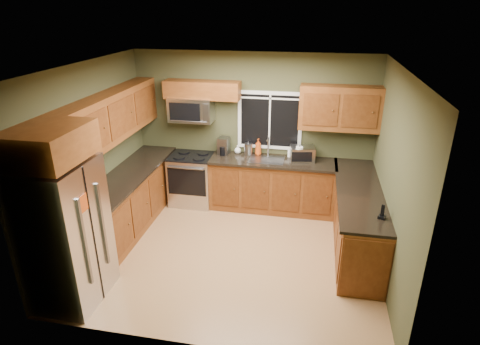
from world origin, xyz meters
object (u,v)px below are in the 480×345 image
(toaster_oven, at_px, (302,154))
(soap_bottle_c, at_px, (238,149))
(coffee_maker, at_px, (224,146))
(refrigerator, at_px, (66,234))
(range, at_px, (192,179))
(microwave, at_px, (191,109))
(cordless_phone, at_px, (382,214))
(kettle, at_px, (248,149))
(soap_bottle_a, at_px, (258,147))
(soap_bottle_b, at_px, (291,152))
(paper_towel_roll, at_px, (299,155))

(toaster_oven, distance_m, soap_bottle_c, 1.16)
(coffee_maker, bearing_deg, refrigerator, -113.19)
(range, xyz_separation_m, microwave, (-0.00, 0.14, 1.26))
(microwave, xyz_separation_m, cordless_phone, (3.03, -1.88, -0.73))
(range, relative_size, kettle, 3.60)
(kettle, bearing_deg, refrigerator, -119.79)
(soap_bottle_c, bearing_deg, microwave, -173.28)
(range, xyz_separation_m, toaster_oven, (1.95, 0.08, 0.60))
(refrigerator, height_order, soap_bottle_a, refrigerator)
(cordless_phone, bearing_deg, kettle, 136.50)
(toaster_oven, xyz_separation_m, soap_bottle_b, (-0.20, 0.15, -0.03))
(toaster_oven, xyz_separation_m, soap_bottle_c, (-1.15, 0.15, -0.05))
(microwave, xyz_separation_m, soap_bottle_a, (1.17, 0.09, -0.64))
(range, xyz_separation_m, paper_towel_roll, (1.90, -0.02, 0.61))
(toaster_oven, distance_m, soap_bottle_a, 0.80)
(soap_bottle_b, height_order, cordless_phone, cordless_phone)
(toaster_oven, distance_m, soap_bottle_b, 0.25)
(microwave, bearing_deg, paper_towel_roll, -4.63)
(toaster_oven, height_order, kettle, kettle)
(kettle, bearing_deg, soap_bottle_b, 3.19)
(microwave, height_order, coffee_maker, microwave)
(toaster_oven, relative_size, soap_bottle_b, 2.36)
(refrigerator, relative_size, kettle, 6.92)
(range, relative_size, toaster_oven, 2.11)
(paper_towel_roll, height_order, soap_bottle_b, paper_towel_roll)
(microwave, height_order, soap_bottle_c, microwave)
(coffee_maker, height_order, soap_bottle_b, coffee_maker)
(refrigerator, xyz_separation_m, kettle, (1.69, 2.95, 0.16))
(paper_towel_roll, distance_m, soap_bottle_b, 0.29)
(kettle, height_order, soap_bottle_b, kettle)
(refrigerator, bearing_deg, soap_bottle_c, 63.60)
(toaster_oven, height_order, paper_towel_roll, paper_towel_roll)
(toaster_oven, distance_m, coffee_maker, 1.39)
(kettle, relative_size, soap_bottle_c, 1.72)
(kettle, relative_size, soap_bottle_b, 1.38)
(microwave, xyz_separation_m, soap_bottle_b, (1.75, 0.09, -0.70))
(refrigerator, xyz_separation_m, cordless_phone, (3.72, 1.02, 0.10))
(microwave, relative_size, toaster_oven, 1.71)
(kettle, bearing_deg, soap_bottle_c, 165.96)
(toaster_oven, relative_size, paper_towel_roll, 1.44)
(kettle, distance_m, paper_towel_roll, 0.92)
(microwave, bearing_deg, toaster_oven, -1.75)
(microwave, bearing_deg, soap_bottle_c, 6.72)
(soap_bottle_a, bearing_deg, refrigerator, -121.79)
(soap_bottle_a, xyz_separation_m, cordless_phone, (1.86, -1.98, -0.09))
(paper_towel_roll, bearing_deg, range, 179.46)
(toaster_oven, xyz_separation_m, soap_bottle_a, (-0.78, 0.15, 0.02))
(coffee_maker, distance_m, paper_towel_roll, 1.35)
(toaster_oven, xyz_separation_m, cordless_phone, (1.08, -1.82, -0.07))
(paper_towel_roll, bearing_deg, microwave, 175.37)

